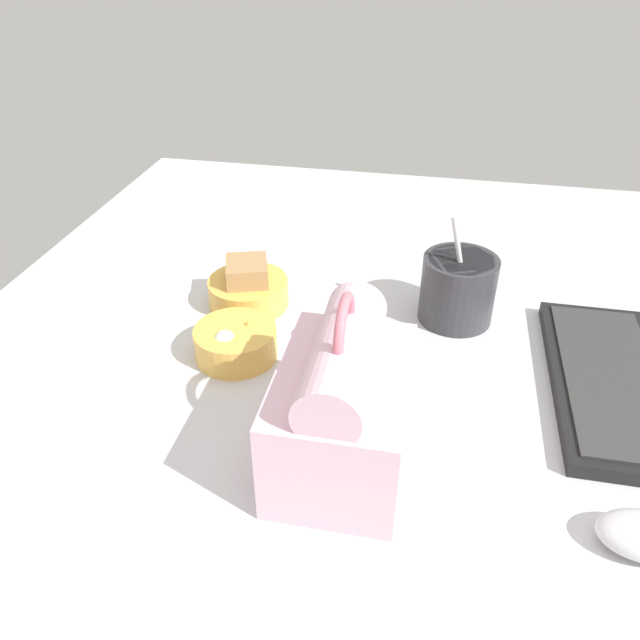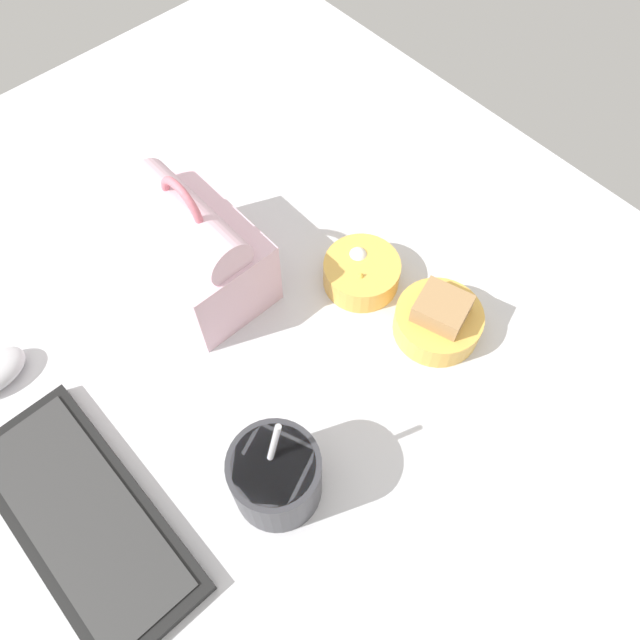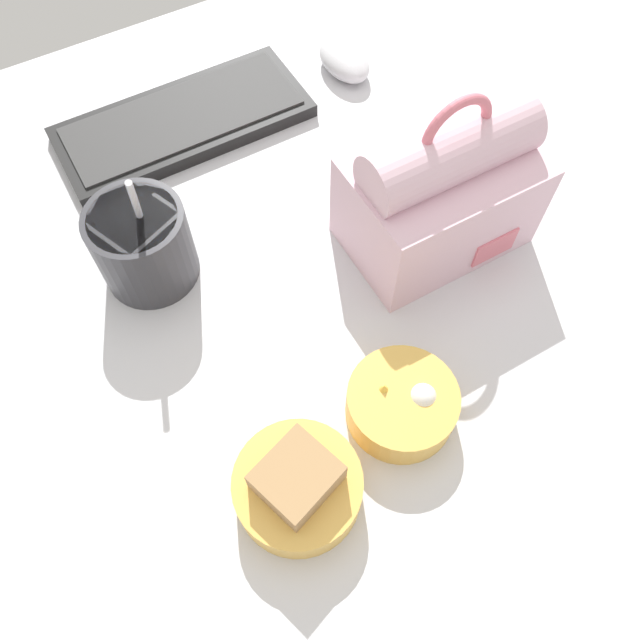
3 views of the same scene
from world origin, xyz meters
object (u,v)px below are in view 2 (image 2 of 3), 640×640
at_px(lunch_bag, 195,249).
at_px(bento_bowl_sandwich, 438,320).
at_px(keyboard, 84,518).
at_px(bento_bowl_snacks, 361,272).
at_px(soup_cup, 276,476).

bearing_deg(lunch_bag, bento_bowl_sandwich, -146.12).
xyz_separation_m(keyboard, bento_bowl_snacks, (0.03, -0.46, 0.01)).
distance_m(keyboard, lunch_bag, 0.36).
xyz_separation_m(lunch_bag, bento_bowl_sandwich, (-0.28, -0.19, -0.05)).
bearing_deg(keyboard, soup_cup, -122.64).
bearing_deg(keyboard, bento_bowl_snacks, -86.71).
distance_m(keyboard, soup_cup, 0.23).
relative_size(keyboard, soup_cup, 2.00).
height_order(soup_cup, bento_bowl_snacks, soup_cup).
distance_m(keyboard, bento_bowl_sandwich, 0.50).
distance_m(keyboard, bento_bowl_snacks, 0.47).
bearing_deg(bento_bowl_snacks, keyboard, 93.29).
bearing_deg(soup_cup, bento_bowl_snacks, -62.00).
xyz_separation_m(keyboard, lunch_bag, (0.18, -0.30, 0.06)).
distance_m(soup_cup, bento_bowl_snacks, 0.31).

